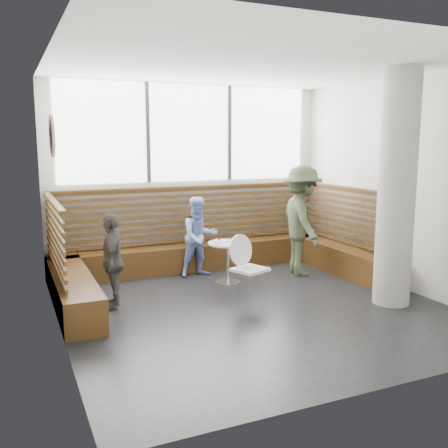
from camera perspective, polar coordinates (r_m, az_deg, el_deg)
name	(u,v)px	position (r m, az deg, el deg)	size (l,w,h in m)	color
room	(254,190)	(6.57, 3.50, 3.86)	(5.00, 5.00, 3.20)	silver
booth	(205,252)	(8.36, -2.14, -3.21)	(5.00, 2.50, 1.44)	#3F270F
concrete_column	(397,189)	(7.14, 19.15, 3.79)	(0.50, 0.50, 3.20)	gray
wall_art	(52,136)	(6.23, -19.09, 9.49)	(0.50, 0.50, 0.03)	white
cafe_table	(228,254)	(7.90, 0.47, -3.45)	(0.64, 0.64, 0.66)	silver
cafe_chair	(248,262)	(7.08, 2.74, -4.38)	(0.45, 0.44, 0.93)	white
adult_man	(302,221)	(8.47, 8.88, 0.40)	(1.19, 0.68, 1.84)	#3E472F
child_back	(199,237)	(8.31, -2.85, -1.46)	(0.65, 0.50, 1.33)	#8097DE
child_left	(113,261)	(6.90, -12.62, -4.14)	(0.75, 0.31, 1.29)	#484641
plate_near	(219,241)	(7.91, -0.62, -2.00)	(0.20, 0.20, 0.01)	white
plate_far	(227,240)	(7.99, 0.32, -1.89)	(0.20, 0.20, 0.01)	white
glass_left	(218,241)	(7.70, -0.68, -1.99)	(0.06, 0.06, 0.10)	white
glass_mid	(231,240)	(7.82, 0.83, -1.78)	(0.07, 0.07, 0.11)	white
glass_right	(240,238)	(7.92, 1.85, -1.64)	(0.07, 0.07, 0.11)	white
menu_card	(235,244)	(7.74, 1.23, -2.30)	(0.20, 0.14, 0.00)	#A5C64C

